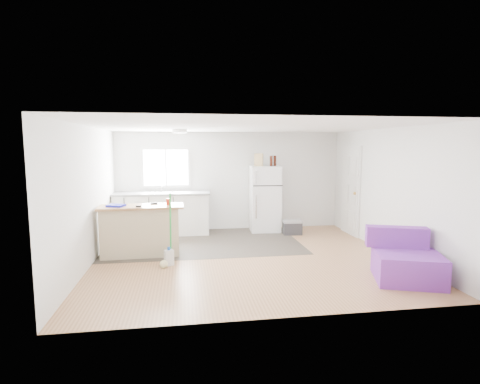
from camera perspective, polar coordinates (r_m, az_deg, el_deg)
name	(u,v)px	position (r m, az deg, el deg)	size (l,w,h in m)	color
room	(247,194)	(6.80, 1.07, -0.24)	(5.51, 5.01, 2.41)	#8D5C3B
vinyl_zone	(204,242)	(8.17, -5.50, -7.60)	(4.05, 2.50, 0.00)	#2D2721
window	(166,168)	(9.16, -11.21, 3.68)	(1.18, 0.06, 0.98)	white
interior_door	(350,191)	(9.12, 16.49, 0.15)	(0.11, 0.92, 2.10)	white
ceiling_fixture	(180,131)	(7.86, -9.19, 9.12)	(0.30, 0.30, 0.07)	white
kitchen_cabinets	(162,213)	(8.96, -11.76, -3.15)	(2.22, 0.72, 1.28)	white
peninsula	(141,230)	(7.31, -14.89, -5.66)	(1.56, 0.63, 0.95)	tan
refrigerator	(265,199)	(9.10, 3.80, -1.01)	(0.73, 0.70, 1.59)	white
cooler	(292,227)	(8.90, 7.97, -5.31)	(0.46, 0.33, 0.34)	#2D2D2F
purple_seat	(406,262)	(6.40, 23.93, -9.70)	(1.18, 1.16, 0.77)	#6D309D
cleaner_jug	(169,257)	(6.68, -10.76, -9.76)	(0.18, 0.16, 0.33)	silver
mop	(166,254)	(6.57, -11.26, -9.24)	(0.22, 0.36, 1.29)	green
red_cup	(168,202)	(7.20, -10.87, -1.46)	(0.08, 0.08, 0.12)	red
blue_tray	(116,205)	(7.25, -18.37, -1.96)	(0.30, 0.22, 0.04)	#1317B6
tool_a	(154,203)	(7.33, -12.97, -1.71)	(0.14, 0.05, 0.03)	black
tool_b	(139,206)	(7.09, -15.20, -2.09)	(0.10, 0.04, 0.03)	black
cardboard_box	(259,160)	(8.97, 2.87, 4.92)	(0.20, 0.10, 0.30)	tan
bottle_left	(271,161)	(8.94, 4.77, 4.74)	(0.07, 0.07, 0.25)	#341209
bottle_right	(275,161)	(9.03, 5.34, 4.76)	(0.07, 0.07, 0.25)	#341209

